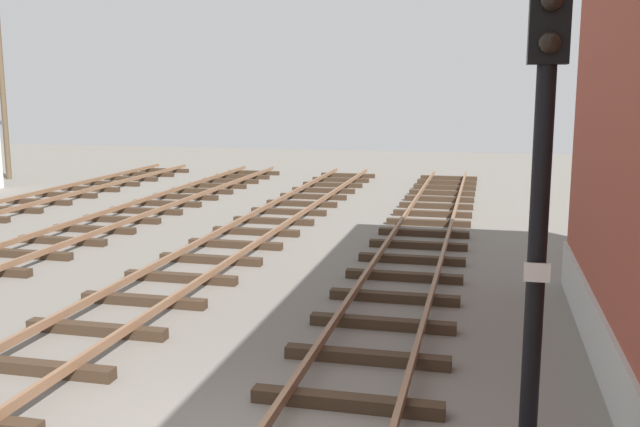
{
  "coord_description": "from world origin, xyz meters",
  "views": [
    {
      "loc": [
        2.5,
        -6.84,
        4.05
      ],
      "look_at": [
        -1.2,
        8.95,
        1.21
      ],
      "focal_mm": 40.12,
      "sensor_mm": 36.0,
      "label": 1
    }
  ],
  "objects": [
    {
      "name": "signal_mast",
      "position": [
        3.0,
        0.08,
        3.37
      ],
      "size": [
        0.36,
        0.4,
        5.36
      ],
      "color": "black",
      "rests_on": "ground"
    },
    {
      "name": "utility_pole_far",
      "position": [
        -18.58,
        21.28,
        4.94
      ],
      "size": [
        1.8,
        0.24,
        9.49
      ],
      "color": "brown",
      "rests_on": "ground"
    }
  ]
}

